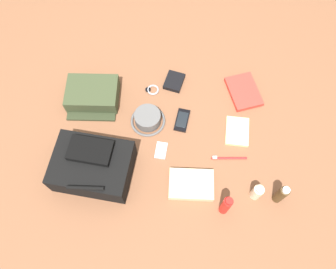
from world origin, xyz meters
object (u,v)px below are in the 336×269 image
Objects in this scene: cologne_bottle at (281,194)px; folded_towel at (191,184)px; lotion_bottle at (257,192)px; wristwatch at (152,90)px; toiletry_pouch at (93,95)px; wallet at (174,81)px; backpack at (93,166)px; bucket_hat at (148,119)px; media_player at (161,150)px; toothbrush at (227,158)px; cell_phone at (182,120)px; notepad at (237,131)px; sunscreen_spray at (226,205)px; paperback_novel at (244,92)px.

folded_towel is (0.38, -0.05, -0.05)m from cologne_bottle.
lotion_bottle reaches higher than wristwatch.
toiletry_pouch is 0.42m from wallet.
lotion_bottle is 0.54× the size of folded_towel.
backpack reaches higher than wallet.
bucket_hat is 1.91× the size of media_player.
lotion_bottle is (-0.78, 0.48, 0.01)m from toiletry_pouch.
toothbrush is (-0.61, -0.08, -0.07)m from backpack.
cell_phone is 1.46× the size of media_player.
toothbrush is at bearing -140.84° from folded_towel.
backpack is at bearing -6.98° from cologne_bottle.
notepad is (-0.43, 0.22, 0.00)m from wristwatch.
wallet is at bearing -70.38° from sunscreen_spray.
media_player is at bearing -49.15° from folded_towel.
bucket_hat is 1.31× the size of cell_phone.
backpack is at bearing 34.74° from cell_phone.
wristwatch is at bearing -67.90° from folded_towel.
notepad reaches higher than wristwatch.
toothbrush reaches higher than media_player.
bucket_hat reaches higher than media_player.
lotion_bottle reaches higher than cell_phone.
paperback_novel is (0.12, -0.55, -0.06)m from cologne_bottle.
bucket_hat reaches higher than notepad.
cologne_bottle is at bearing 173.00° from lotion_bottle.
folded_towel reaches higher than cell_phone.
toiletry_pouch is at bearing -37.74° from media_player.
lotion_bottle is at bearing 148.82° from toiletry_pouch.
toothbrush is at bearing -96.22° from sunscreen_spray.
media_player is 1.27× the size of wristwatch.
backpack is 0.73m from lotion_bottle.
sunscreen_spray is at bearing 143.74° from folded_towel.
paperback_novel reaches higher than cell_phone.
backpack is 0.45m from folded_towel.
wristwatch is at bearing -47.47° from cell_phone.
media_player is 0.31m from toothbrush.
cologne_bottle is 0.97× the size of notepad.
bucket_hat is 0.18m from wristwatch.
folded_towel is at bearing -36.26° from sunscreen_spray.
bucket_hat is at bearing -56.16° from folded_towel.
toothbrush reaches higher than notepad.
toothbrush is (0.21, -0.18, -0.06)m from cologne_bottle.
bucket_hat is 0.56m from sunscreen_spray.
folded_towel is (0.14, -0.10, -0.06)m from sunscreen_spray.
folded_towel reaches higher than wallet.
toothbrush is at bearing 154.39° from bucket_hat.
media_player is 0.82× the size of wallet.
wallet is (-0.41, -0.11, -0.03)m from toiletry_pouch.
cologne_bottle is 0.77m from wallet.
bucket_hat is at bearing 3.03° from cell_phone.
lotion_bottle reaches higher than wallet.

